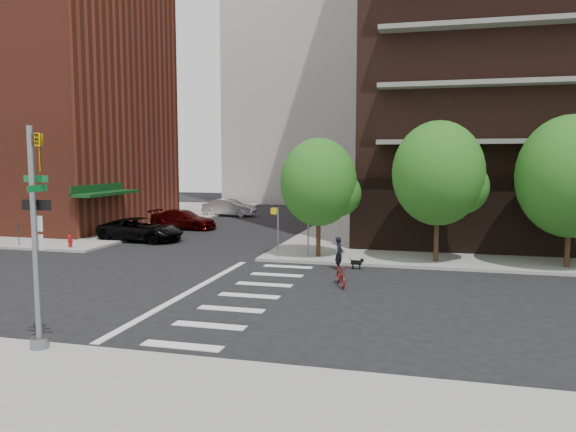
% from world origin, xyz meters
% --- Properties ---
extents(ground, '(120.00, 120.00, 0.00)m').
position_xyz_m(ground, '(0.00, 0.00, 0.00)').
color(ground, black).
rests_on(ground, ground).
extents(sidewalk_nw, '(31.00, 33.00, 0.15)m').
position_xyz_m(sidewalk_nw, '(-24.50, 23.50, 0.07)').
color(sidewalk_nw, gray).
rests_on(sidewalk_nw, ground).
extents(crosswalk, '(3.85, 13.00, 0.01)m').
position_xyz_m(crosswalk, '(2.21, -0.00, 0.01)').
color(crosswalk, silver).
rests_on(crosswalk, ground).
extents(midrise_nw, '(21.40, 15.50, 20.00)m').
position_xyz_m(midrise_nw, '(-22.00, 18.00, 10.15)').
color(midrise_nw, maroon).
rests_on(midrise_nw, sidewalk_nw).
extents(tree_a, '(4.00, 4.00, 5.90)m').
position_xyz_m(tree_a, '(4.00, 8.50, 4.04)').
color(tree_a, '#301E11').
rests_on(tree_a, sidewalk_ne).
extents(tree_b, '(4.50, 4.50, 6.65)m').
position_xyz_m(tree_b, '(10.00, 8.50, 4.54)').
color(tree_b, '#301E11').
rests_on(tree_b, sidewalk_ne).
extents(tree_c, '(5.00, 5.00, 6.80)m').
position_xyz_m(tree_c, '(16.00, 8.50, 4.45)').
color(tree_c, '#301E11').
rests_on(tree_c, sidewalk_ne).
extents(traffic_signal, '(0.90, 0.75, 6.00)m').
position_xyz_m(traffic_signal, '(-0.47, -7.49, 2.70)').
color(traffic_signal, slate).
rests_on(traffic_signal, sidewalk_s).
extents(pedestrian_signal, '(2.18, 0.67, 2.60)m').
position_xyz_m(pedestrian_signal, '(2.32, 7.92, 1.85)').
color(pedestrian_signal, slate).
rests_on(pedestrian_signal, sidewalk_ne).
extents(fire_hydrant, '(0.24, 0.24, 0.73)m').
position_xyz_m(fire_hydrant, '(-10.50, 7.80, 0.55)').
color(fire_hydrant, '#A50C0C').
rests_on(fire_hydrant, sidewalk_nw).
extents(parking_meter, '(0.10, 0.08, 1.32)m').
position_xyz_m(parking_meter, '(-14.00, 7.80, 0.96)').
color(parking_meter, black).
rests_on(parking_meter, sidewalk_nw).
extents(parked_car_black, '(2.84, 5.58, 1.51)m').
position_xyz_m(parked_car_black, '(-8.18, 11.85, 0.75)').
color(parked_car_black, black).
rests_on(parked_car_black, ground).
extents(parked_car_maroon, '(2.21, 5.07, 1.45)m').
position_xyz_m(parked_car_maroon, '(-8.20, 18.16, 0.73)').
color(parked_car_maroon, '#380405').
rests_on(parked_car_maroon, ground).
extents(parked_car_silver, '(1.82, 4.85, 1.58)m').
position_xyz_m(parked_car_silver, '(-8.20, 27.91, 0.79)').
color(parked_car_silver, '#AEB1B6').
rests_on(parked_car_silver, ground).
extents(scooter, '(1.15, 1.87, 0.93)m').
position_xyz_m(scooter, '(6.16, 2.60, 0.46)').
color(scooter, maroon).
rests_on(scooter, ground).
extents(dog_walker, '(0.57, 0.38, 1.56)m').
position_xyz_m(dog_walker, '(5.52, 6.00, 0.78)').
color(dog_walker, black).
rests_on(dog_walker, ground).
extents(dog, '(0.61, 0.20, 0.51)m').
position_xyz_m(dog, '(6.34, 6.26, 0.32)').
color(dog, black).
rests_on(dog, ground).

